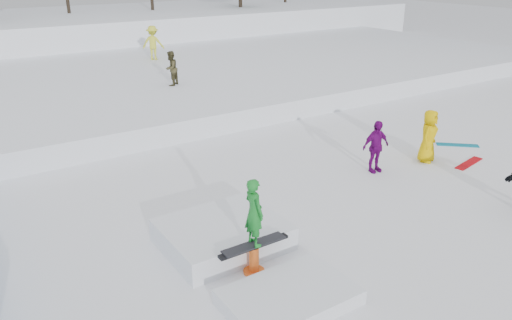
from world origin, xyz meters
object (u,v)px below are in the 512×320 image
spectator_purple (376,146)px  spectator_yellow (429,136)px  walker_ygreen (153,43)px  jib_rail_feature (239,247)px  walker_olive (171,68)px

spectator_purple → spectator_yellow: 2.04m
walker_ygreen → jib_rail_feature: 19.61m
walker_olive → walker_ygreen: bearing=-143.1°
walker_olive → spectator_purple: walker_olive is taller
walker_ygreen → spectator_yellow: (2.12, -17.09, -0.88)m
spectator_purple → spectator_yellow: (2.01, -0.30, 0.04)m
walker_ygreen → jib_rail_feature: walker_ygreen is taller
walker_olive → walker_ygreen: (1.73, 6.20, 0.17)m
walker_ygreen → spectator_purple: 16.81m
spectator_yellow → jib_rail_feature: (-7.96, -1.58, -0.54)m
jib_rail_feature → spectator_yellow: bearing=11.2°
walker_ygreen → spectator_purple: (0.11, -16.78, -0.92)m
spectator_purple → jib_rail_feature: size_ratio=0.37×
walker_ygreen → spectator_yellow: size_ratio=1.10×
walker_ygreen → spectator_purple: size_ratio=1.15×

